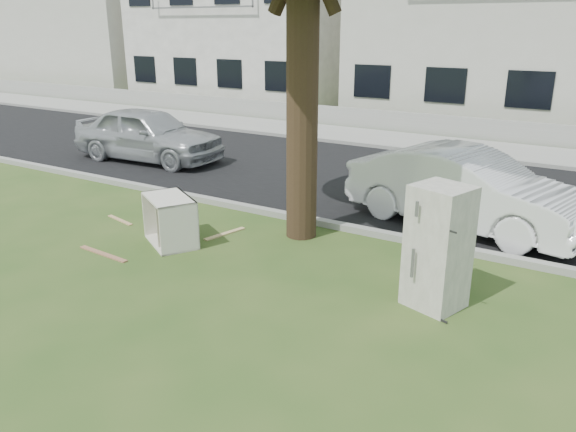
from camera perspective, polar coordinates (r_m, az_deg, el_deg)
The scene contains 16 objects.
ground at distance 8.52m, azimuth -2.42°, elevation -6.13°, with size 120.00×120.00×0.00m, color #2E4D1B.
road at distance 13.62m, azimuth 11.72°, elevation 3.16°, with size 120.00×7.00×0.01m, color black.
kerb_near at distance 10.49m, azimuth 5.01°, elevation -1.27°, with size 120.00×0.18×0.12m, color gray.
kerb_far at distance 16.92m, azimuth 15.90°, elevation 5.86°, with size 120.00×0.18×0.12m, color gray.
sidewalk at distance 18.29m, azimuth 17.17°, elevation 6.69°, with size 120.00×2.80×0.01m, color gray.
low_wall at distance 19.76m, azimuth 18.48°, elevation 8.44°, with size 120.00×0.15×0.70m, color gray.
townhouse_left at distance 28.95m, azimuth -3.15°, elevation 18.68°, with size 10.20×8.16×7.04m.
townhouse_center at distance 24.29m, azimuth 22.22°, elevation 17.85°, with size 11.22×8.16×7.44m.
filler_left at distance 38.92m, azimuth -20.79°, elevation 17.12°, with size 16.00×9.00×6.40m, color beige.
fridge at distance 7.61m, azimuth 15.01°, elevation -3.09°, with size 0.69×0.64×1.67m, color silver.
cabinet at distance 9.84m, azimuth -11.89°, elevation -0.42°, with size 1.07×0.66×0.83m, color white.
plank_a at distance 9.77m, azimuth -18.27°, elevation -3.67°, with size 1.13×0.09×0.02m, color #9E6A4C.
plank_b at distance 11.35m, azimuth -16.69°, elevation -0.40°, with size 0.79×0.08×0.02m, color tan.
plank_c at distance 10.22m, azimuth -6.44°, elevation -1.80°, with size 0.88×0.10×0.02m, color tan.
car_center at distance 10.84m, azimuth 17.59°, elevation 2.61°, with size 1.54×4.42×1.46m, color white.
car_left at distance 16.10m, azimuth -14.03°, elevation 8.07°, with size 1.74×4.33×1.48m, color #A6A9AD.
Camera 1 is at (4.32, -6.41, 3.60)m, focal length 35.00 mm.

